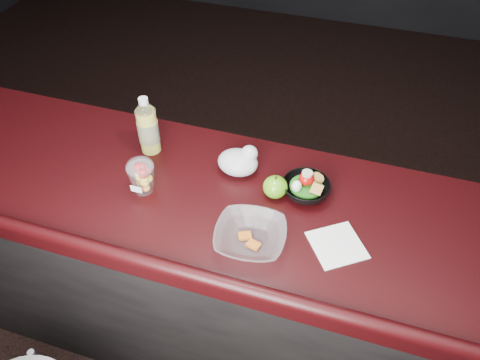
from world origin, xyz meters
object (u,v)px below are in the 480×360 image
green_apple (275,187)px  snack_bowl (306,188)px  lemonade_bottle (148,129)px  fruit_cup (141,175)px  takeout_bowl (250,237)px

green_apple → snack_bowl: (0.10, 0.04, -0.01)m
green_apple → snack_bowl: bearing=20.6°
lemonade_bottle → snack_bowl: lemonade_bottle is taller
fruit_cup → green_apple: fruit_cup is taller
fruit_cup → takeout_bowl: bearing=-14.7°
fruit_cup → snack_bowl: size_ratio=0.66×
snack_bowl → takeout_bowl: (-0.13, -0.27, -0.00)m
fruit_cup → snack_bowl: bearing=15.6°
takeout_bowl → green_apple: bearing=84.6°
lemonade_bottle → green_apple: (0.53, -0.09, -0.06)m
snack_bowl → takeout_bowl: bearing=-114.7°
lemonade_bottle → fruit_cup: bearing=-71.4°
lemonade_bottle → fruit_cup: 0.23m
fruit_cup → snack_bowl: fruit_cup is taller
fruit_cup → takeout_bowl: 0.45m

